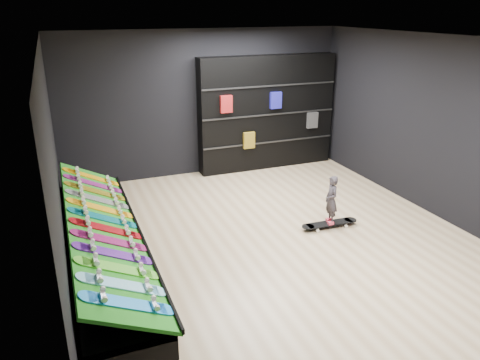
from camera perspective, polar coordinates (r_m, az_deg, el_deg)
name	(u,v)px	position (r m, az deg, el deg)	size (l,w,h in m)	color
floor	(275,240)	(7.33, 4.25, -7.34)	(6.00, 7.00, 0.01)	tan
ceiling	(281,39)	(6.50, 4.96, 16.74)	(6.00, 7.00, 0.01)	white
wall_back	(204,103)	(9.94, -4.40, 9.30)	(6.00, 0.02, 3.00)	black
wall_front	(472,265)	(4.17, 26.42, -9.26)	(6.00, 0.02, 3.00)	black
wall_left	(56,173)	(6.12, -21.56, 0.75)	(0.02, 7.00, 3.00)	black
wall_right	(440,129)	(8.49, 23.19, 5.78)	(0.02, 7.00, 3.00)	black
display_rack	(104,257)	(6.63, -16.24, -8.96)	(0.90, 4.50, 0.50)	black
turf_ramp	(104,225)	(6.42, -16.21, -5.30)	(1.00, 4.50, 0.04)	#156910
back_shelving	(267,113)	(10.31, 3.29, 8.18)	(3.06, 0.36, 2.45)	black
floor_skateboard	(329,225)	(7.83, 10.85, -5.40)	(0.98, 0.22, 0.09)	black
child	(331,209)	(7.71, 10.99, -3.50)	(0.18, 0.13, 0.48)	black
display_board_0	(128,303)	(4.76, -13.45, -14.42)	(0.98, 0.22, 0.09)	blue
display_board_1	(123,285)	(5.05, -14.08, -12.27)	(0.98, 0.22, 0.09)	#0CB2E5
display_board_2	(118,268)	(5.34, -14.63, -10.35)	(0.98, 0.22, 0.09)	green
display_board_3	(114,253)	(5.64, -15.12, -8.64)	(0.98, 0.22, 0.09)	purple
display_board_4	(110,240)	(5.95, -15.55, -7.10)	(0.98, 0.22, 0.09)	#E5198C
display_board_5	(107,229)	(6.26, -15.94, -5.71)	(0.98, 0.22, 0.09)	red
display_board_6	(104,218)	(6.57, -16.29, -4.46)	(0.98, 0.22, 0.09)	#0C8C99
display_board_7	(101,208)	(6.89, -16.60, -3.31)	(0.98, 0.22, 0.09)	orange
display_board_8	(98,199)	(7.20, -16.89, -2.27)	(0.98, 0.22, 0.09)	black
display_board_9	(96,191)	(7.53, -17.16, -1.32)	(0.98, 0.22, 0.09)	yellow
display_board_10	(94,184)	(7.85, -17.40, -0.45)	(0.98, 0.22, 0.09)	#2626BF
display_board_11	(92,177)	(8.17, -17.62, 0.36)	(0.98, 0.22, 0.09)	yellow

